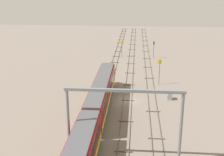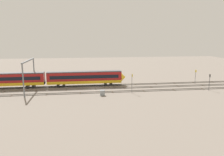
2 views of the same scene
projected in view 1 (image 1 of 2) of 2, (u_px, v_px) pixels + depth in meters
The scene contains 9 objects.
ground_plane at pixel (128, 101), 56.09m from camera, with size 204.45×204.45×0.00m, color slate.
track_near_foreground at pixel (152, 101), 55.71m from camera, with size 188.45×2.40×0.16m.
track_second_near at pixel (128, 100), 56.07m from camera, with size 188.45×2.40×0.16m.
track_with_train at pixel (104, 100), 56.42m from camera, with size 188.45×2.40×0.16m.
overhead_gantry at pixel (124, 110), 35.50m from camera, with size 0.40×14.29×9.33m.
speed_sign_near_foreground at pixel (122, 46), 88.18m from camera, with size 0.14×0.93×4.88m.
speed_sign_mid_trackside at pixel (160, 68), 63.97m from camera, with size 0.14×1.04×5.66m.
signal_light_trackside_approach at pixel (154, 47), 86.88m from camera, with size 0.31×0.32×4.95m.
relay_cabinet at pixel (170, 96), 56.53m from camera, with size 1.29×0.88×1.51m.
Camera 1 is at (-52.19, -1.34, 21.14)m, focal length 47.76 mm.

